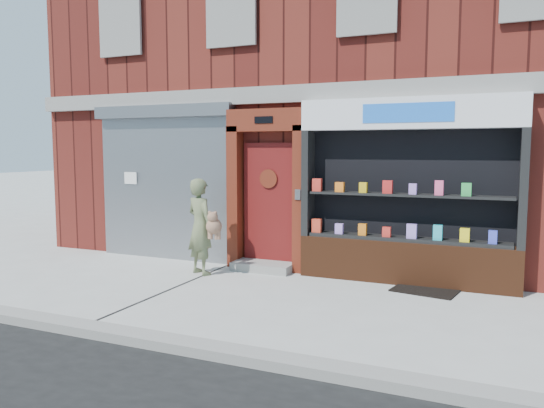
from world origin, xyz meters
The scene contains 8 objects.
ground centered at (0.00, 0.00, 0.00)m, with size 80.00×80.00×0.00m, color #9E9E99.
curb centered at (0.00, -2.15, 0.06)m, with size 60.00×0.30×0.12m, color gray.
building centered at (0.00, 5.99, 4.00)m, with size 12.00×8.16×8.00m.
shutter_bay centered at (-3.00, 1.93, 1.72)m, with size 3.10×0.30×3.04m.
red_door_bay centered at (-0.75, 1.86, 1.46)m, with size 1.52×0.58×2.90m.
pharmacy_bay centered at (1.75, 1.81, 1.37)m, with size 3.50×0.41×3.00m.
woman centered at (-1.63, 1.02, 0.85)m, with size 0.84×0.62×1.68m.
doormat centered at (2.12, 1.42, 0.01)m, with size 0.95×0.66×0.02m, color black.
Camera 1 is at (3.13, -6.87, 2.18)m, focal length 35.00 mm.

